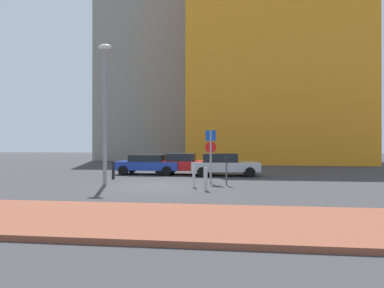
# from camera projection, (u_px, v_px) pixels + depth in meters

# --- Properties ---
(ground_plane) EXTENTS (120.00, 120.00, 0.00)m
(ground_plane) POSITION_uv_depth(u_px,v_px,m) (155.00, 186.00, 14.96)
(ground_plane) COLOR #38383A
(sidewalk_brick) EXTENTS (40.00, 3.78, 0.14)m
(sidewalk_brick) POSITION_uv_depth(u_px,v_px,m) (96.00, 218.00, 8.15)
(sidewalk_brick) COLOR brown
(sidewalk_brick) RESTS_ON ground
(parked_car_blue) EXTENTS (4.40, 2.09, 1.36)m
(parked_car_blue) POSITION_uv_depth(u_px,v_px,m) (148.00, 164.00, 20.92)
(parked_car_blue) COLOR #1E389E
(parked_car_blue) RESTS_ON ground
(parked_car_red) EXTENTS (4.30, 2.10, 1.45)m
(parked_car_red) POSITION_uv_depth(u_px,v_px,m) (183.00, 164.00, 20.80)
(parked_car_red) COLOR red
(parked_car_red) RESTS_ON ground
(parked_car_silver) EXTENTS (4.50, 2.24, 1.47)m
(parked_car_silver) POSITION_uv_depth(u_px,v_px,m) (224.00, 164.00, 19.91)
(parked_car_silver) COLOR #B7BABF
(parked_car_silver) RESTS_ON ground
(parking_sign_post) EXTENTS (0.60, 0.10, 2.85)m
(parking_sign_post) POSITION_uv_depth(u_px,v_px,m) (211.00, 150.00, 16.08)
(parking_sign_post) COLOR gray
(parking_sign_post) RESTS_ON ground
(parking_meter) EXTENTS (0.18, 0.14, 1.44)m
(parking_meter) POSITION_uv_depth(u_px,v_px,m) (226.00, 167.00, 15.24)
(parking_meter) COLOR #4C4C51
(parking_meter) RESTS_ON ground
(street_lamp) EXTENTS (0.70, 0.36, 7.22)m
(street_lamp) POSITION_uv_depth(u_px,v_px,m) (105.00, 102.00, 15.49)
(street_lamp) COLOR gray
(street_lamp) RESTS_ON ground
(traffic_bollard_near) EXTENTS (0.14, 0.14, 1.03)m
(traffic_bollard_near) POSITION_uv_depth(u_px,v_px,m) (194.00, 177.00, 14.47)
(traffic_bollard_near) COLOR #B7B7BC
(traffic_bollard_near) RESTS_ON ground
(traffic_bollard_mid) EXTENTS (0.17, 0.17, 1.03)m
(traffic_bollard_mid) POSITION_uv_depth(u_px,v_px,m) (113.00, 170.00, 18.27)
(traffic_bollard_mid) COLOR black
(traffic_bollard_mid) RESTS_ON ground
(traffic_bollard_far) EXTENTS (0.18, 0.18, 1.04)m
(traffic_bollard_far) POSITION_uv_depth(u_px,v_px,m) (206.00, 179.00, 13.46)
(traffic_bollard_far) COLOR #B7B7BC
(traffic_bollard_far) RESTS_ON ground
(building_colorful_midrise) EXTENTS (18.77, 17.61, 24.14)m
(building_colorful_midrise) POSITION_uv_depth(u_px,v_px,m) (268.00, 66.00, 38.39)
(building_colorful_midrise) COLOR orange
(building_colorful_midrise) RESTS_ON ground
(building_under_construction) EXTENTS (12.49, 10.63, 25.04)m
(building_under_construction) POSITION_uv_depth(u_px,v_px,m) (151.00, 71.00, 43.07)
(building_under_construction) COLOR gray
(building_under_construction) RESTS_ON ground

